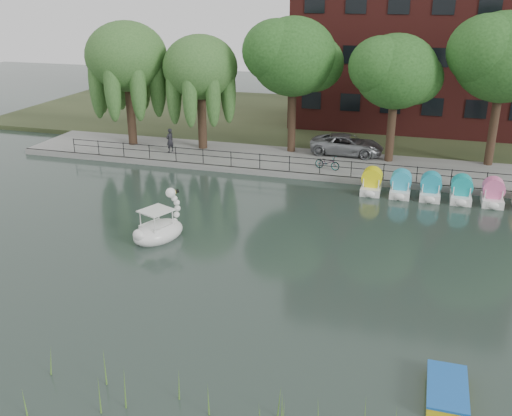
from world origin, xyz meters
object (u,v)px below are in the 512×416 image
at_px(bicycle, 327,162).
at_px(swan_boat, 159,228).
at_px(yellow_rowboat, 447,391).
at_px(pedestrian, 170,139).
at_px(minivan, 347,143).

xyz_separation_m(bicycle, swan_boat, (-6.15, -12.42, -0.38)).
distance_m(swan_boat, yellow_rowboat, 15.73).
height_order(bicycle, yellow_rowboat, bicycle).
bearing_deg(swan_boat, pedestrian, 135.61).
relative_size(swan_boat, yellow_rowboat, 1.41).
bearing_deg(swan_boat, minivan, 90.48).
xyz_separation_m(pedestrian, swan_boat, (5.49, -13.34, -0.87)).
bearing_deg(bicycle, swan_boat, 167.98).
relative_size(bicycle, yellow_rowboat, 0.74).
xyz_separation_m(pedestrian, yellow_rowboat, (18.91, -21.54, -1.16)).
bearing_deg(yellow_rowboat, pedestrian, 131.30).
bearing_deg(swan_boat, bicycle, 86.90).
relative_size(pedestrian, yellow_rowboat, 0.85).
relative_size(minivan, bicycle, 3.41).
distance_m(minivan, yellow_rowboat, 25.41).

